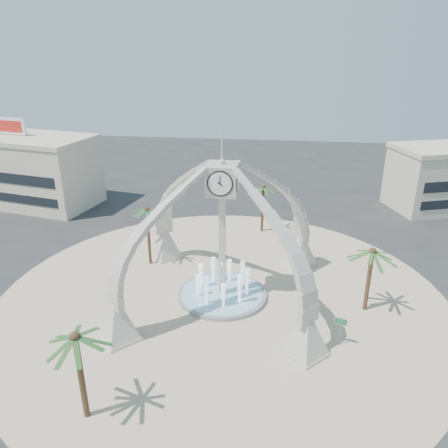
# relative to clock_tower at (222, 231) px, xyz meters

# --- Properties ---
(ground) EXTENTS (140.00, 140.00, 0.00)m
(ground) POSITION_rel_clock_tower_xyz_m (0.00, 0.00, -6.49)
(ground) COLOR #282828
(ground) RESTS_ON ground
(plaza) EXTENTS (40.00, 40.00, 0.06)m
(plaza) POSITION_rel_clock_tower_xyz_m (0.00, 0.00, -6.46)
(plaza) COLOR #C4AE92
(plaza) RESTS_ON ground
(clock_tower) EXTENTS (17.94, 17.94, 16.30)m
(clock_tower) POSITION_rel_clock_tower_xyz_m (0.00, 0.00, 0.00)
(clock_tower) COLOR #BDB6A9
(clock_tower) RESTS_ON ground
(fountain) EXTENTS (8.00, 8.00, 3.62)m
(fountain) POSITION_rel_clock_tower_xyz_m (0.00, 0.00, -6.20)
(fountain) COLOR #949497
(fountain) RESTS_ON ground
(building_nw) EXTENTS (23.75, 13.73, 11.90)m
(building_nw) POSITION_rel_clock_tower_xyz_m (-32.00, 22.00, -1.66)
(building_nw) COLOR beige
(building_nw) RESTS_ON ground
(palm_east) EXTENTS (4.31, 4.31, 6.30)m
(palm_east) POSITION_rel_clock_tower_xyz_m (12.40, -0.45, -1.01)
(palm_east) COLOR brown
(palm_east) RESTS_ON ground
(palm_west) EXTENTS (3.94, 3.94, 6.66)m
(palm_west) POSITION_rel_clock_tower_xyz_m (-8.25, 5.40, -0.59)
(palm_west) COLOR brown
(palm_west) RESTS_ON ground
(palm_north) EXTENTS (4.10, 4.10, 6.31)m
(palm_north) POSITION_rel_clock_tower_xyz_m (2.80, 15.36, -0.94)
(palm_north) COLOR brown
(palm_north) RESTS_ON ground
(palm_south) EXTENTS (5.20, 5.20, 6.64)m
(palm_south) POSITION_rel_clock_tower_xyz_m (-6.44, -14.60, -0.68)
(palm_south) COLOR brown
(palm_south) RESTS_ON ground
(street_sign) EXTENTS (0.91, 0.31, 2.58)m
(street_sign) POSITION_rel_clock_tower_xyz_m (9.62, -5.69, -4.65)
(street_sign) COLOR slate
(street_sign) RESTS_ON ground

